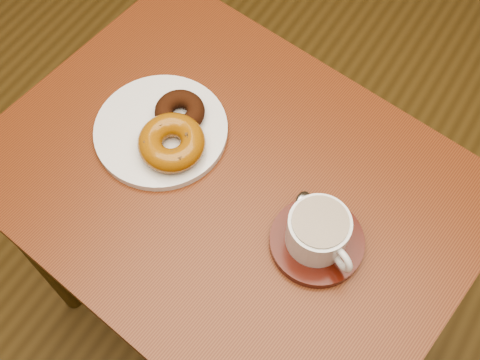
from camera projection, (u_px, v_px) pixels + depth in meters
The scene contains 7 objects.
cafe_table at pixel (231, 211), 1.16m from camera, with size 0.91×0.72×0.79m.
donut_plate at pixel (161, 130), 1.09m from camera, with size 0.24×0.24×0.01m, color silver.
donut_cinnamon at pixel (180, 112), 1.08m from camera, with size 0.09×0.09×0.03m, color black.
donut_caramel at pixel (172, 143), 1.04m from camera, with size 0.16×0.16×0.04m.
saucer at pixel (317, 242), 0.98m from camera, with size 0.16×0.16×0.02m, color #3D0F08.
coffee_cup at pixel (319, 231), 0.95m from camera, with size 0.13×0.10×0.07m.
teaspoon at pixel (302, 204), 1.00m from camera, with size 0.05×0.10×0.01m.
Camera 1 is at (0.10, -0.27, 1.71)m, focal length 45.00 mm.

